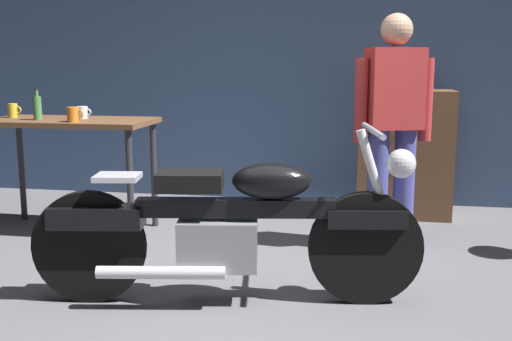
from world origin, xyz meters
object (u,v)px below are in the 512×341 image
(person_standing, at_px, (393,122))
(mug_white_ceramic, at_px, (83,113))
(bottle, at_px, (37,107))
(motorcycle, at_px, (230,225))
(mug_yellow_tall, at_px, (13,110))
(mug_orange_travel, at_px, (73,115))
(wooden_dresser, at_px, (404,154))

(person_standing, height_order, mug_white_ceramic, person_standing)
(bottle, bearing_deg, mug_white_ceramic, 28.86)
(motorcycle, bearing_deg, mug_yellow_tall, 138.91)
(motorcycle, xyz_separation_m, mug_orange_travel, (-1.41, 1.03, 0.51))
(mug_yellow_tall, xyz_separation_m, mug_white_ceramic, (0.59, 0.01, -0.01))
(person_standing, height_order, mug_yellow_tall, person_standing)
(motorcycle, relative_size, mug_yellow_tall, 19.36)
(mug_yellow_tall, bearing_deg, mug_orange_travel, -21.66)
(wooden_dresser, bearing_deg, person_standing, -98.17)
(mug_yellow_tall, height_order, mug_white_ceramic, mug_yellow_tall)
(person_standing, xyz_separation_m, mug_yellow_tall, (-2.97, 0.12, 0.03))
(person_standing, relative_size, bottle, 6.93)
(mug_white_ceramic, bearing_deg, bottle, -151.14)
(person_standing, distance_m, mug_orange_travel, 2.33)
(mug_orange_travel, bearing_deg, mug_white_ceramic, 101.43)
(motorcycle, xyz_separation_m, person_standing, (0.92, 1.16, 0.48))
(wooden_dresser, height_order, bottle, bottle)
(motorcycle, height_order, mug_orange_travel, mug_orange_travel)
(mug_yellow_tall, distance_m, bottle, 0.34)
(bottle, bearing_deg, wooden_dresser, 21.20)
(motorcycle, xyz_separation_m, wooden_dresser, (1.07, 2.22, 0.10))
(person_standing, height_order, wooden_dresser, person_standing)
(motorcycle, height_order, bottle, bottle)
(motorcycle, distance_m, bottle, 2.16)
(motorcycle, height_order, mug_white_ceramic, same)
(mug_white_ceramic, bearing_deg, motorcycle, -41.28)
(motorcycle, bearing_deg, person_standing, 42.55)
(wooden_dresser, distance_m, mug_yellow_tall, 3.29)
(person_standing, xyz_separation_m, mug_orange_travel, (-2.33, -0.14, 0.03))
(bottle, bearing_deg, mug_orange_travel, -16.45)
(mug_yellow_tall, relative_size, mug_orange_travel, 0.89)
(person_standing, distance_m, mug_white_ceramic, 2.39)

